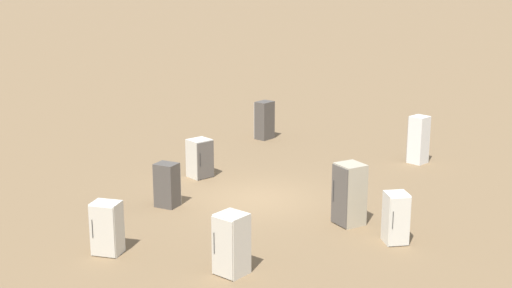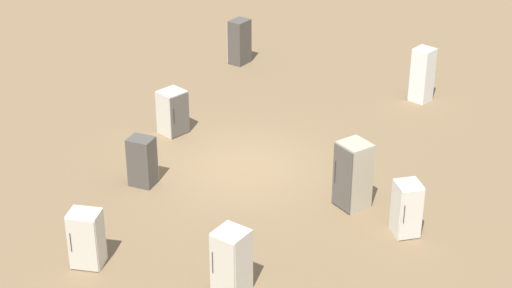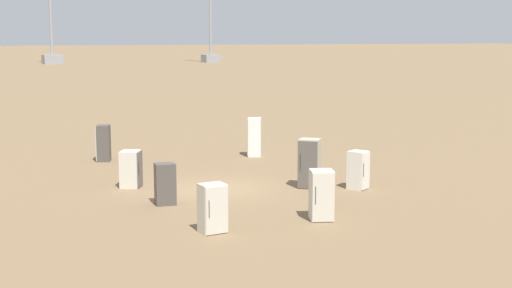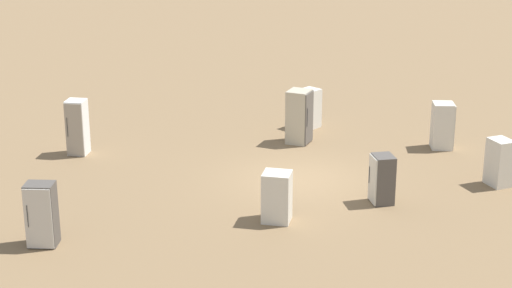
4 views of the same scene
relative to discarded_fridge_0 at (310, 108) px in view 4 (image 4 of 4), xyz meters
name	(u,v)px [view 4 (image 4 of 4)]	position (x,y,z in m)	size (l,w,h in m)	color
ground_plane	(300,180)	(2.30, 4.92, -0.72)	(1000.00, 1000.00, 0.00)	brown
discarded_fridge_0	(310,108)	(0.00, 0.00, 0.00)	(0.87, 0.84, 1.45)	silver
discarded_fridge_1	(299,117)	(1.02, 1.52, 0.21)	(1.07, 1.07, 1.87)	#B2A88E
discarded_fridge_2	(500,162)	(-3.24, 7.24, 0.00)	(0.67, 0.77, 1.45)	beige
discarded_fridge_3	(277,197)	(4.04, 7.61, -0.02)	(1.01, 1.00, 1.40)	beige
discarded_fridge_4	(382,179)	(0.75, 7.35, -0.01)	(0.69, 0.75, 1.43)	#4C4742
discarded_fridge_5	(41,215)	(10.25, 7.15, 0.11)	(0.89, 0.83, 1.67)	#4C4742
discarded_fridge_6	(443,126)	(-3.38, 3.63, 0.07)	(0.91, 0.90, 1.59)	beige
discarded_fridge_7	(77,127)	(8.45, 0.29, 0.21)	(0.84, 0.85, 1.86)	white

